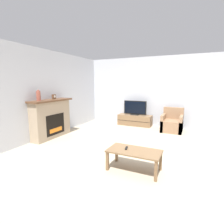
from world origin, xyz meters
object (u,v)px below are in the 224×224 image
object	(u,v)px
mantel_clock	(54,97)
coffee_table	(134,153)
tv	(135,108)
armchair	(172,123)
mantel_vase_left	(38,96)
tv_stand	(135,120)
fireplace	(51,118)
remote	(126,148)

from	to	relation	value
mantel_clock	coffee_table	size ratio (longest dim) A/B	0.15
tv	armchair	bearing A→B (deg)	-10.15
mantel_vase_left	tv_stand	xyz separation A→B (m)	(1.84, 3.09, -1.13)
fireplace	mantel_vase_left	xyz separation A→B (m)	(0.02, -0.44, 0.73)
fireplace	tv_stand	world-z (taller)	fireplace
armchair	remote	size ratio (longest dim) A/B	5.29
coffee_table	remote	bearing A→B (deg)	173.49
mantel_clock	remote	bearing A→B (deg)	-20.37
coffee_table	remote	world-z (taller)	remote
tv_stand	remote	size ratio (longest dim) A/B	8.63
mantel_clock	armchair	size ratio (longest dim) A/B	0.18
mantel_vase_left	tv	distance (m)	3.65
fireplace	remote	bearing A→B (deg)	-17.58
tv_stand	fireplace	bearing A→B (deg)	-125.17
tv	armchair	world-z (taller)	tv
mantel_vase_left	coffee_table	distance (m)	3.17
mantel_vase_left	coffee_table	size ratio (longest dim) A/B	0.31
fireplace	remote	distance (m)	2.97
fireplace	remote	world-z (taller)	fireplace
armchair	remote	bearing A→B (deg)	-98.67
tv	tv_stand	bearing A→B (deg)	90.00
mantel_vase_left	mantel_clock	bearing A→B (deg)	89.93
tv	remote	bearing A→B (deg)	-74.71
mantel_clock	fireplace	bearing A→B (deg)	-96.83
armchair	remote	xyz separation A→B (m)	(-0.50, -3.27, 0.14)
mantel_vase_left	tv	world-z (taller)	mantel_vase_left
tv_stand	tv	distance (m)	0.48
coffee_table	mantel_vase_left	bearing A→B (deg)	170.99
tv_stand	armchair	bearing A→B (deg)	-10.23
mantel_clock	coffee_table	world-z (taller)	mantel_clock
remote	coffee_table	bearing A→B (deg)	-19.57
armchair	coffee_table	bearing A→B (deg)	-95.74
tv_stand	mantel_vase_left	bearing A→B (deg)	-120.88
tv	coffee_table	world-z (taller)	tv
mantel_clock	tv_stand	distance (m)	3.28
mantel_vase_left	remote	size ratio (longest dim) A/B	2.03
mantel_clock	armchair	xyz separation A→B (m)	(3.31, 2.23, -0.99)
fireplace	armchair	distance (m)	4.10
mantel_vase_left	tv	size ratio (longest dim) A/B	0.34
armchair	coffee_table	distance (m)	3.31
fireplace	mantel_vase_left	size ratio (longest dim) A/B	4.68
mantel_vase_left	tv_stand	world-z (taller)	mantel_vase_left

